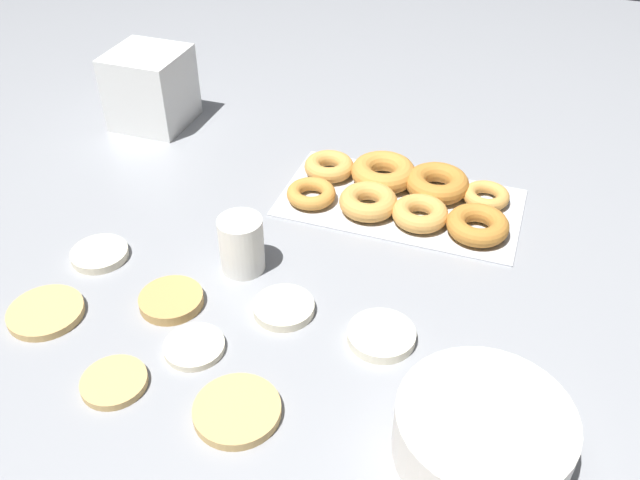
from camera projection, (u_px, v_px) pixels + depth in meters
name	position (u px, v px, depth m)	size (l,w,h in m)	color
ground_plane	(255.00, 275.00, 1.03)	(3.00, 3.00, 0.00)	gray
pancake_0	(171.00, 300.00, 0.97)	(0.09, 0.09, 0.02)	tan
pancake_1	(46.00, 312.00, 0.96)	(0.11, 0.11, 0.01)	tan
pancake_2	(237.00, 411.00, 0.82)	(0.11, 0.11, 0.01)	tan
pancake_3	(114.00, 382.00, 0.86)	(0.08, 0.08, 0.01)	tan
pancake_4	(381.00, 336.00, 0.92)	(0.09, 0.09, 0.01)	silver
pancake_5	(284.00, 308.00, 0.96)	(0.09, 0.09, 0.01)	beige
pancake_6	(100.00, 254.00, 1.06)	(0.09, 0.09, 0.01)	beige
pancake_7	(194.00, 347.00, 0.91)	(0.08, 0.08, 0.01)	beige
donut_tray	(402.00, 193.00, 1.17)	(0.41, 0.22, 0.04)	silver
batter_bowl	(483.00, 433.00, 0.76)	(0.20, 0.20, 0.07)	silver
container_stack	(151.00, 88.00, 1.36)	(0.14, 0.14, 0.15)	white
paper_cup	(242.00, 244.00, 1.01)	(0.07, 0.07, 0.09)	white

